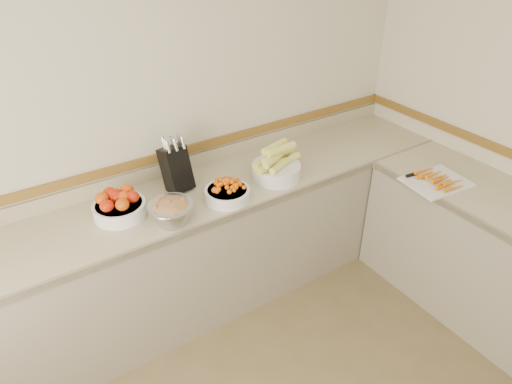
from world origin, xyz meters
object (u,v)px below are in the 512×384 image
knife_block (176,168)px  rhubarb_bowl (171,211)px  cherry_tomato_bowl (227,192)px  tomato_bowl (119,205)px  corn_bowl (276,166)px  cutting_board (437,181)px

knife_block → rhubarb_bowl: knife_block is taller
knife_block → cherry_tomato_bowl: knife_block is taller
knife_block → cherry_tomato_bowl: bearing=-55.3°
knife_block → tomato_bowl: bearing=-168.0°
tomato_bowl → corn_bowl: 1.03m
tomato_bowl → corn_bowl: size_ratio=0.85×
corn_bowl → cutting_board: size_ratio=0.85×
cherry_tomato_bowl → corn_bowl: corn_bowl is taller
knife_block → cutting_board: knife_block is taller
corn_bowl → knife_block: bearing=158.6°
knife_block → corn_bowl: knife_block is taller
knife_block → rhubarb_bowl: size_ratio=1.38×
tomato_bowl → corn_bowl: (1.02, -0.15, 0.02)m
tomato_bowl → knife_block: bearing=12.0°
cherry_tomato_bowl → knife_block: bearing=124.7°
cherry_tomato_bowl → rhubarb_bowl: bearing=-174.0°
corn_bowl → rhubarb_bowl: 0.80m
knife_block → cutting_board: bearing=-31.1°
knife_block → corn_bowl: (0.61, -0.24, -0.07)m
tomato_bowl → cutting_board: size_ratio=0.72×
corn_bowl → cutting_board: bearing=-37.1°
knife_block → cherry_tomato_bowl: (0.20, -0.29, -0.10)m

